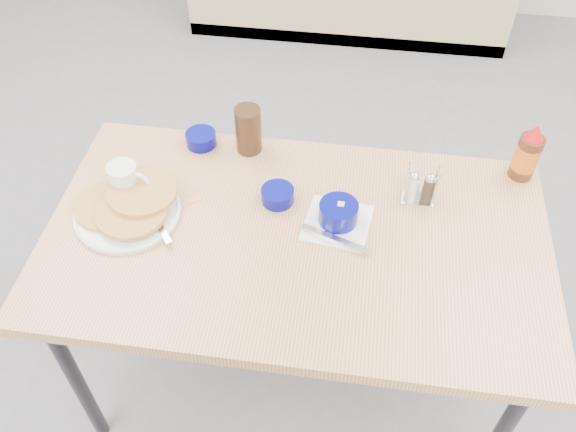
# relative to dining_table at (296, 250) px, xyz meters

# --- Properties ---
(dining_table) EXTENTS (1.40, 0.80, 0.76)m
(dining_table) POSITION_rel_dining_table_xyz_m (0.00, 0.00, 0.00)
(dining_table) COLOR tan
(dining_table) RESTS_ON ground
(pancake_plate) EXTENTS (0.31, 0.30, 0.05)m
(pancake_plate) POSITION_rel_dining_table_xyz_m (-0.49, 0.02, 0.08)
(pancake_plate) COLOR white
(pancake_plate) RESTS_ON dining_table
(coffee_mug) EXTENTS (0.13, 0.09, 0.10)m
(coffee_mug) POSITION_rel_dining_table_xyz_m (-0.51, 0.10, 0.11)
(coffee_mug) COLOR white
(coffee_mug) RESTS_ON dining_table
(grits_setting) EXTENTS (0.20, 0.21, 0.08)m
(grits_setting) POSITION_rel_dining_table_xyz_m (0.11, 0.06, 0.09)
(grits_setting) COLOR white
(grits_setting) RESTS_ON dining_table
(creamer_bowl) EXTENTS (0.10, 0.10, 0.04)m
(creamer_bowl) POSITION_rel_dining_table_xyz_m (-0.35, 0.34, 0.08)
(creamer_bowl) COLOR #040768
(creamer_bowl) RESTS_ON dining_table
(butter_bowl) EXTENTS (0.10, 0.10, 0.04)m
(butter_bowl) POSITION_rel_dining_table_xyz_m (-0.07, 0.13, 0.08)
(butter_bowl) COLOR #040768
(butter_bowl) RESTS_ON dining_table
(amber_tumbler) EXTENTS (0.08, 0.08, 0.15)m
(amber_tumbler) POSITION_rel_dining_table_xyz_m (-0.20, 0.34, 0.14)
(amber_tumbler) COLOR #311D0F
(amber_tumbler) RESTS_ON dining_table
(condiment_caddy) EXTENTS (0.10, 0.06, 0.12)m
(condiment_caddy) POSITION_rel_dining_table_xyz_m (0.33, 0.19, 0.10)
(condiment_caddy) COLOR silver
(condiment_caddy) RESTS_ON dining_table
(syrup_bottle) EXTENTS (0.07, 0.07, 0.19)m
(syrup_bottle) POSITION_rel_dining_table_xyz_m (0.64, 0.34, 0.15)
(syrup_bottle) COLOR #47230F
(syrup_bottle) RESTS_ON dining_table
(sugar_wrapper) EXTENTS (0.04, 0.04, 0.00)m
(sugar_wrapper) POSITION_rel_dining_table_xyz_m (-0.32, 0.09, 0.06)
(sugar_wrapper) COLOR #EC7B4E
(sugar_wrapper) RESTS_ON dining_table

